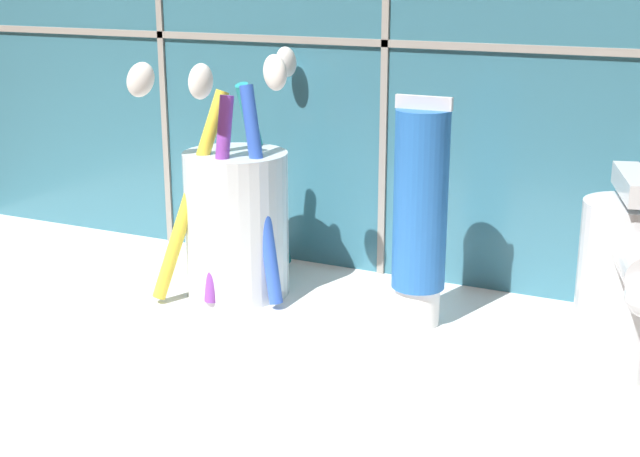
% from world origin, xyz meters
% --- Properties ---
extents(sink_counter, '(0.74, 0.32, 0.02)m').
position_xyz_m(sink_counter, '(0.00, 0.00, 0.01)').
color(sink_counter, white).
rests_on(sink_counter, ground).
extents(toothbrush_cup, '(0.10, 0.14, 0.17)m').
position_xyz_m(toothbrush_cup, '(-0.06, 0.08, 0.07)').
color(toothbrush_cup, silver).
rests_on(toothbrush_cup, sink_counter).
extents(toothpaste_tube, '(0.03, 0.03, 0.14)m').
position_xyz_m(toothpaste_tube, '(0.07, 0.08, 0.09)').
color(toothpaste_tube, white).
rests_on(toothpaste_tube, sink_counter).
extents(sink_faucet, '(0.05, 0.10, 0.11)m').
position_xyz_m(sink_faucet, '(0.20, 0.06, 0.07)').
color(sink_faucet, silver).
rests_on(sink_faucet, sink_counter).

